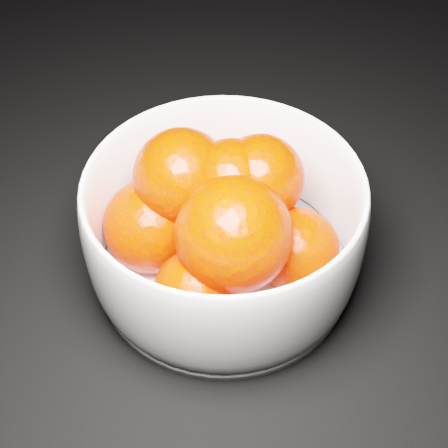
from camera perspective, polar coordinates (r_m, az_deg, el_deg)
The scene contains 3 objects.
ground at distance 0.85m, azimuth -5.58°, elevation 12.48°, with size 3.00×3.00×0.00m, color black.
bowl at distance 0.57m, azimuth -0.00°, elevation -0.43°, with size 0.25×0.25×0.12m.
orange_pile at distance 0.55m, azimuth -0.32°, elevation 0.96°, with size 0.21×0.21×0.14m.
Camera 1 is at (0.47, -0.52, 0.48)m, focal length 50.00 mm.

